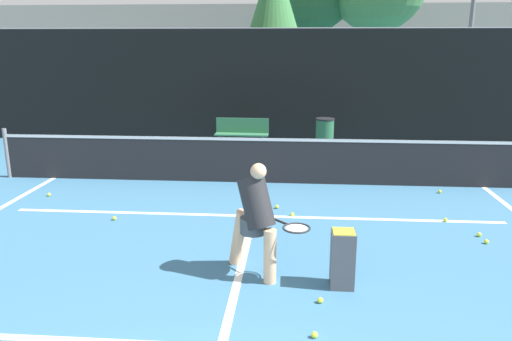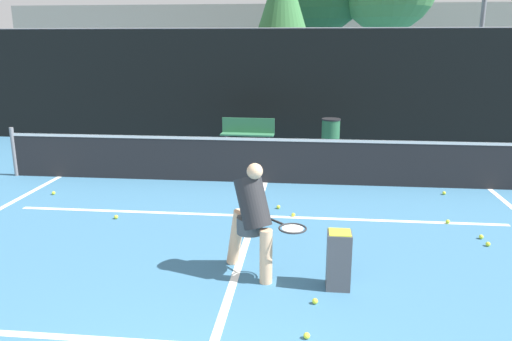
% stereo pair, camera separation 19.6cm
% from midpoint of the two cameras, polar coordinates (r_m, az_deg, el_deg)
% --- Properties ---
extents(court_service_line, '(8.25, 0.10, 0.01)m').
position_cam_midpoint_polar(court_service_line, '(8.46, 0.50, -5.22)').
color(court_service_line, white).
rests_on(court_service_line, ground).
extents(court_center_mark, '(0.10, 5.83, 0.01)m').
position_cam_midpoint_polar(court_center_mark, '(7.68, -0.11, -7.30)').
color(court_center_mark, white).
rests_on(court_center_mark, ground).
extents(net, '(11.09, 0.09, 1.07)m').
position_cam_midpoint_polar(net, '(10.30, 1.62, 1.34)').
color(net, slate).
rests_on(net, ground).
extents(fence_back, '(24.00, 0.06, 3.24)m').
position_cam_midpoint_polar(fence_back, '(14.46, 3.03, 9.55)').
color(fence_back, black).
rests_on(fence_back, ground).
extents(player_practicing, '(1.16, 0.82, 1.47)m').
position_cam_midpoint_polar(player_practicing, '(6.15, 0.50, -5.22)').
color(player_practicing, '#DBAD84').
rests_on(player_practicing, ground).
extents(tennis_ball_scattered_0, '(0.07, 0.07, 0.07)m').
position_cam_midpoint_polar(tennis_ball_scattered_0, '(5.24, 6.95, -18.24)').
color(tennis_ball_scattered_0, '#D1E033').
rests_on(tennis_ball_scattered_0, ground).
extents(tennis_ball_scattered_1, '(0.07, 0.07, 0.07)m').
position_cam_midpoint_polar(tennis_ball_scattered_1, '(8.03, 25.63, -7.59)').
color(tennis_ball_scattered_1, '#D1E033').
rests_on(tennis_ball_scattered_1, ground).
extents(tennis_ball_scattered_2, '(0.07, 0.07, 0.07)m').
position_cam_midpoint_polar(tennis_ball_scattered_2, '(8.83, 3.21, -4.18)').
color(tennis_ball_scattered_2, '#D1E033').
rests_on(tennis_ball_scattered_2, ground).
extents(tennis_ball_scattered_3, '(0.07, 0.07, 0.07)m').
position_cam_midpoint_polar(tennis_ball_scattered_3, '(8.62, -15.07, -5.15)').
color(tennis_ball_scattered_3, '#D1E033').
rests_on(tennis_ball_scattered_3, ground).
extents(tennis_ball_scattered_4, '(0.07, 0.07, 0.07)m').
position_cam_midpoint_polar(tennis_ball_scattered_4, '(8.73, 21.67, -5.45)').
color(tennis_ball_scattered_4, '#D1E033').
rests_on(tennis_ball_scattered_4, ground).
extents(tennis_ball_scattered_5, '(0.07, 0.07, 0.07)m').
position_cam_midpoint_polar(tennis_ball_scattered_5, '(10.31, 21.22, -2.41)').
color(tennis_ball_scattered_5, '#D1E033').
rests_on(tennis_ball_scattered_5, ground).
extents(tennis_ball_scattered_6, '(0.07, 0.07, 0.07)m').
position_cam_midpoint_polar(tennis_ball_scattered_6, '(8.27, 24.96, -6.89)').
color(tennis_ball_scattered_6, '#D1E033').
rests_on(tennis_ball_scattered_6, ground).
extents(tennis_ball_scattered_8, '(0.07, 0.07, 0.07)m').
position_cam_midpoint_polar(tennis_ball_scattered_8, '(5.84, 7.75, -14.58)').
color(tennis_ball_scattered_8, '#D1E033').
rests_on(tennis_ball_scattered_8, ground).
extents(tennis_ball_scattered_9, '(0.07, 0.07, 0.07)m').
position_cam_midpoint_polar(tennis_ball_scattered_9, '(8.46, 4.96, -5.06)').
color(tennis_ball_scattered_9, '#D1E033').
rests_on(tennis_ball_scattered_9, ground).
extents(tennis_ball_scattered_10, '(0.07, 0.07, 0.07)m').
position_cam_midpoint_polar(tennis_ball_scattered_10, '(10.34, -21.63, -2.40)').
color(tennis_ball_scattered_10, '#D1E033').
rests_on(tennis_ball_scattered_10, ground).
extents(ball_hopper, '(0.28, 0.28, 0.71)m').
position_cam_midpoint_polar(ball_hopper, '(6.08, 10.36, -9.88)').
color(ball_hopper, '#4C4C51').
rests_on(ball_hopper, ground).
extents(courtside_bench, '(1.44, 0.43, 0.86)m').
position_cam_midpoint_polar(courtside_bench, '(13.50, -0.54, 4.28)').
color(courtside_bench, '#33724C').
rests_on(courtside_bench, ground).
extents(trash_bin, '(0.50, 0.50, 0.91)m').
position_cam_midpoint_polar(trash_bin, '(13.36, 8.93, 3.97)').
color(trash_bin, '#28603D').
rests_on(trash_bin, ground).
extents(parked_car, '(1.84, 3.90, 1.54)m').
position_cam_midpoint_polar(parked_car, '(19.22, -8.94, 7.74)').
color(parked_car, '#B7B7BC').
rests_on(parked_car, ground).
extents(tree_west, '(2.29, 2.29, 6.10)m').
position_cam_midpoint_polar(tree_west, '(19.22, 3.33, 18.75)').
color(tree_west, brown).
rests_on(tree_west, ground).
extents(building_far, '(36.00, 2.40, 5.06)m').
position_cam_midpoint_polar(building_far, '(32.43, 4.83, 13.88)').
color(building_far, gray).
rests_on(building_far, ground).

